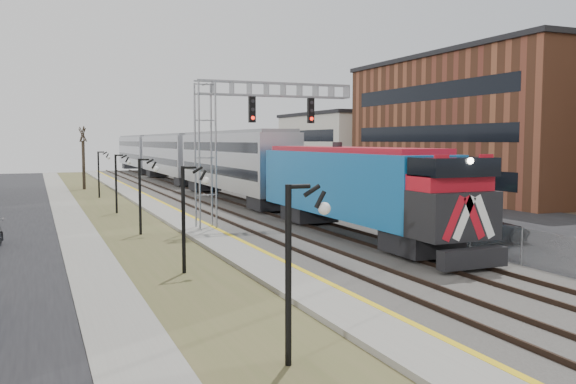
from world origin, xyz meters
TOP-DOWN VIEW (x-y plane):
  - sidewalk at (-7.00, 35.00)m, footprint 2.00×120.00m
  - grass_median at (-4.00, 35.00)m, footprint 4.00×120.00m
  - platform at (-1.00, 35.00)m, footprint 2.00×120.00m
  - ballast_bed at (4.00, 35.00)m, footprint 8.00×120.00m
  - parking_lot at (16.00, 35.00)m, footprint 16.00×120.00m
  - platform_edge at (-0.12, 35.00)m, footprint 0.24×120.00m
  - track_near at (2.00, 35.00)m, footprint 1.58×120.00m
  - track_far at (5.50, 35.00)m, footprint 1.58×120.00m
  - train at (5.50, 57.96)m, footprint 3.00×85.85m
  - signal_gantry at (1.22, 27.99)m, footprint 9.00×1.07m
  - lampposts at (-4.00, 18.29)m, footprint 0.14×62.14m
  - fence at (8.20, 35.00)m, footprint 0.04×120.00m
  - car_lot_c at (10.53, 19.33)m, footprint 5.33×3.33m
  - car_lot_d at (13.74, 29.19)m, footprint 6.01×3.81m
  - car_lot_e at (13.00, 33.18)m, footprint 4.28×2.34m
  - car_lot_f at (11.82, 38.34)m, footprint 4.17×2.39m
  - car_lot_g at (11.02, 46.47)m, footprint 5.90×3.29m

SIDE VIEW (x-z plane):
  - parking_lot at x=16.00m, z-range 0.00..0.04m
  - grass_median at x=-4.00m, z-range 0.00..0.06m
  - sidewalk at x=-7.00m, z-range 0.00..0.08m
  - ballast_bed at x=4.00m, z-range 0.00..0.20m
  - platform at x=-1.00m, z-range 0.00..0.24m
  - platform_edge at x=-0.12m, z-range 0.24..0.25m
  - track_near at x=2.00m, z-range 0.20..0.35m
  - track_far at x=5.50m, z-range 0.20..0.35m
  - car_lot_f at x=11.82m, z-range 0.00..1.30m
  - car_lot_c at x=10.53m, z-range 0.00..1.38m
  - car_lot_e at x=13.00m, z-range 0.00..1.38m
  - car_lot_g at x=11.02m, z-range 0.00..1.56m
  - fence at x=8.20m, z-range 0.00..1.60m
  - car_lot_d at x=13.74m, z-range 0.00..1.62m
  - lampposts at x=-4.00m, z-range 0.00..4.00m
  - train at x=5.50m, z-range 0.26..5.58m
  - signal_gantry at x=1.22m, z-range 1.51..9.66m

